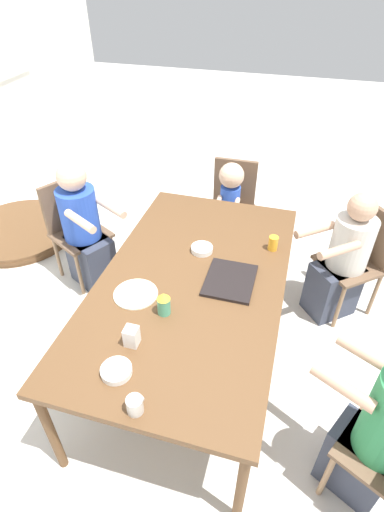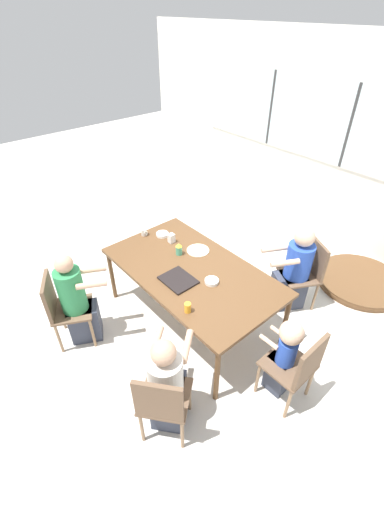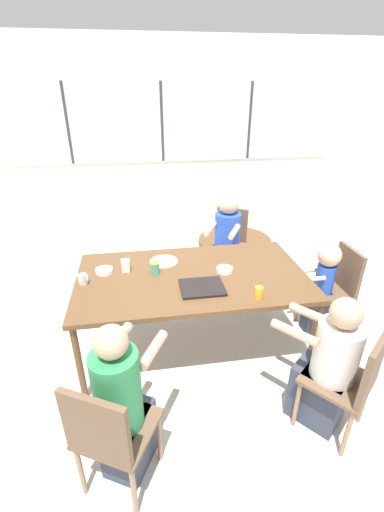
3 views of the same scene
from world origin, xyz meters
TOP-DOWN VIEW (x-y plane):
  - ground_plane at (0.00, 0.00)m, footprint 16.00×16.00m
  - dining_table at (0.00, 0.00)m, footprint 1.93×1.09m
  - chair_for_woman_green_shirt at (0.66, 1.21)m, footprint 0.54×0.54m
  - chair_for_man_teal_shirt at (0.88, -1.06)m, footprint 0.56×0.56m
  - chair_for_toddler at (1.38, 0.02)m, footprint 0.40×0.40m
  - person_woman_green_shirt at (0.58, 1.07)m, footprint 0.52×0.61m
  - person_man_blue_shirt at (-0.57, -1.07)m, footprint 0.46×0.54m
  - person_man_teal_shirt at (0.77, -0.93)m, footprint 0.55×0.58m
  - person_toddler at (1.23, 0.02)m, footprint 0.35×0.21m
  - food_tray_dark at (0.04, -0.22)m, footprint 0.35×0.29m
  - coffee_mug at (-0.89, -0.00)m, footprint 0.08×0.07m
  - sippy_cup at (-0.31, 0.07)m, footprint 0.07×0.07m
  - juice_glass at (0.44, -0.43)m, footprint 0.06×0.06m
  - milk_carton_small at (-0.55, 0.16)m, footprint 0.07×0.07m
  - bowl_white_shallow at (-0.74, 0.16)m, footprint 0.15×0.15m
  - bowl_cereal at (0.29, 0.01)m, footprint 0.14×0.14m
  - plate_tortillas at (-0.22, 0.28)m, footprint 0.26×0.26m
  - folded_table_stack at (0.99, 2.10)m, footprint 1.11×1.11m

SIDE VIEW (x-z plane):
  - ground_plane at x=0.00m, z-range 0.00..0.00m
  - folded_table_stack at x=0.99m, z-range 0.00..0.09m
  - person_man_teal_shirt at x=0.77m, z-range -0.05..0.99m
  - person_toddler at x=1.23m, z-range 0.03..0.96m
  - person_woman_green_shirt at x=0.58m, z-range -0.04..1.05m
  - person_man_blue_shirt at x=-0.57m, z-range -0.04..1.07m
  - chair_for_woman_green_shirt at x=0.66m, z-range 0.08..0.95m
  - chair_for_man_teal_shirt at x=0.88m, z-range 0.08..0.95m
  - chair_for_toddler at x=1.38m, z-range 0.08..0.95m
  - dining_table at x=0.00m, z-range 0.32..1.06m
  - plate_tortillas at x=-0.22m, z-range 0.74..0.75m
  - food_tray_dark at x=0.04m, z-range 0.74..0.76m
  - bowl_white_shallow at x=-0.74m, z-range 0.74..0.77m
  - bowl_cereal at x=0.29m, z-range 0.74..0.77m
  - coffee_mug at x=-0.89m, z-range 0.74..0.82m
  - juice_glass at x=0.44m, z-range 0.74..0.84m
  - milk_carton_small at x=-0.55m, z-range 0.74..0.85m
  - sippy_cup at x=-0.31m, z-range 0.74..0.88m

